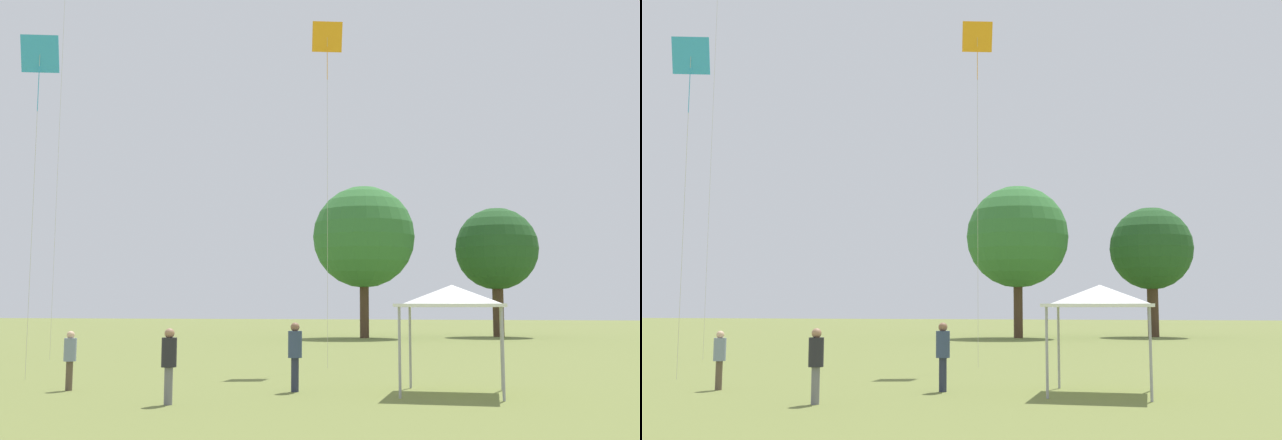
% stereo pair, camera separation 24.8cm
% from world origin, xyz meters
% --- Properties ---
extents(person_standing_0, '(0.52, 0.52, 1.84)m').
position_xyz_m(person_standing_0, '(-2.61, 13.62, 1.10)').
color(person_standing_0, '#282D42').
rests_on(person_standing_0, ground).
extents(person_standing_2, '(0.34, 0.34, 1.60)m').
position_xyz_m(person_standing_2, '(-8.62, 12.32, 0.96)').
color(person_standing_2, brown).
rests_on(person_standing_2, ground).
extents(person_standing_3, '(0.45, 0.45, 1.75)m').
position_xyz_m(person_standing_3, '(-4.63, 10.26, 1.05)').
color(person_standing_3, slate).
rests_on(person_standing_3, ground).
extents(canopy_tent, '(2.89, 2.89, 2.83)m').
position_xyz_m(canopy_tent, '(1.54, 14.20, 2.52)').
color(canopy_tent, white).
rests_on(canopy_tent, ground).
extents(kite_1, '(1.26, 0.73, 11.16)m').
position_xyz_m(kite_1, '(-11.80, 14.75, 10.33)').
color(kite_1, '#339EDB').
rests_on(kite_1, ground).
extents(kite_3, '(1.28, 0.86, 13.45)m').
position_xyz_m(kite_3, '(-3.83, 21.77, 12.55)').
color(kite_3, orange).
rests_on(kite_3, ground).
extents(distant_tree_0, '(7.88, 7.88, 11.70)m').
position_xyz_m(distant_tree_0, '(-8.47, 50.70, 7.73)').
color(distant_tree_0, '#473323').
rests_on(distant_tree_0, ground).
extents(distant_tree_1, '(6.60, 6.60, 10.33)m').
position_xyz_m(distant_tree_1, '(1.36, 55.86, 6.97)').
color(distant_tree_1, '#473323').
rests_on(distant_tree_1, ground).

